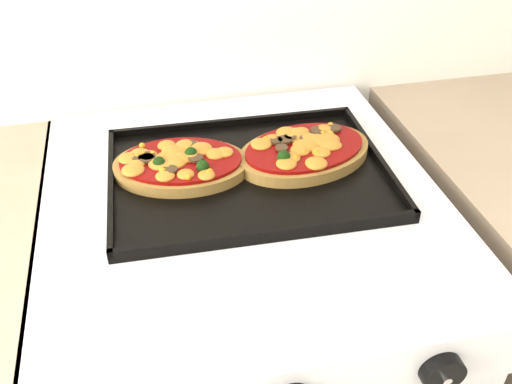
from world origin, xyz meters
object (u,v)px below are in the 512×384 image
object	(u,v)px
stove	(245,374)
pizza_right	(304,150)
baking_tray	(249,172)
pizza_left	(181,163)

from	to	relation	value
stove	pizza_right	xyz separation A→B (m)	(0.11, 0.04, 0.48)
baking_tray	pizza_left	bearing A→B (deg)	166.08
baking_tray	pizza_left	distance (m)	0.10
pizza_left	baking_tray	bearing A→B (deg)	-15.48
stove	pizza_left	xyz separation A→B (m)	(-0.08, 0.05, 0.48)
stove	pizza_right	size ratio (longest dim) A/B	4.17
stove	pizza_right	world-z (taller)	pizza_right
pizza_left	pizza_right	distance (m)	0.19
pizza_right	pizza_left	bearing A→B (deg)	177.60
baking_tray	pizza_right	size ratio (longest dim) A/B	1.93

